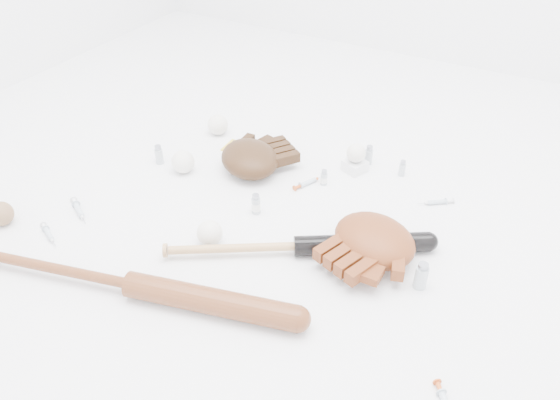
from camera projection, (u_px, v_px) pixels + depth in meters
The scene contains 22 objects.
bat_dark at pixel (297, 246), 1.56m from camera, with size 0.81×0.06×0.06m, color black, non-canonical shape.
bat_wood at pixel (132, 284), 1.43m from camera, with size 0.95×0.07×0.07m, color brown, non-canonical shape.
glove_dark at pixel (250, 158), 1.90m from camera, with size 0.28×0.28×0.10m, color #341E0E, non-canonical shape.
glove_tan at pixel (374, 239), 1.55m from camera, with size 0.29×0.29×0.11m, color maroon, non-canonical shape.
trading_card at pixel (234, 147), 2.05m from camera, with size 0.06×0.09×0.00m, color gold.
pedestal at pixel (355, 166), 1.92m from camera, with size 0.07×0.07×0.04m, color white.
baseball_on_pedestal at pixel (356, 153), 1.89m from camera, with size 0.07×0.07×0.07m, color white.
baseball_left at pixel (183, 162), 1.90m from camera, with size 0.08×0.08×0.08m, color white.
baseball_upper at pixel (218, 125), 2.11m from camera, with size 0.08×0.08×0.08m, color white.
baseball_mid at pixel (210, 233), 1.60m from camera, with size 0.08×0.08×0.08m, color white.
baseball_aged at pixel (1, 214), 1.67m from camera, with size 0.08×0.08×0.08m, color brown.
syringe_0 at pixel (79, 210), 1.73m from camera, with size 0.16×0.03×0.02m, color #ADBCC6, non-canonical shape.
syringe_1 at pixel (348, 255), 1.56m from camera, with size 0.16×0.03×0.02m, color #ADBCC6, non-canonical shape.
syringe_2 at pixel (308, 182), 1.85m from camera, with size 0.14×0.02×0.02m, color #ADBCC6, non-canonical shape.
syringe_4 at pixel (437, 202), 1.77m from camera, with size 0.13×0.02×0.02m, color #ADBCC6, non-canonical shape.
syringe_5 at pixel (49, 234), 1.64m from camera, with size 0.14×0.02×0.02m, color #ADBCC6, non-canonical shape.
vial_0 at pixel (369, 155), 1.94m from camera, with size 0.03×0.03×0.07m, color #ABB6BC.
vial_1 at pixel (324, 177), 1.84m from camera, with size 0.02×0.02×0.06m, color #ABB6BC.
vial_2 at pixel (256, 204), 1.71m from camera, with size 0.03×0.03×0.07m, color #ABB6BC.
vial_3 at pixel (421, 275), 1.45m from camera, with size 0.04×0.04×0.08m, color #ABB6BC.
vial_4 at pixel (159, 154), 1.95m from camera, with size 0.03×0.03×0.07m, color #ABB6BC.
vial_5 at pixel (402, 168), 1.89m from camera, with size 0.02×0.02×0.06m, color #ABB6BC.
Camera 1 is at (0.68, -1.15, 1.07)m, focal length 35.00 mm.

